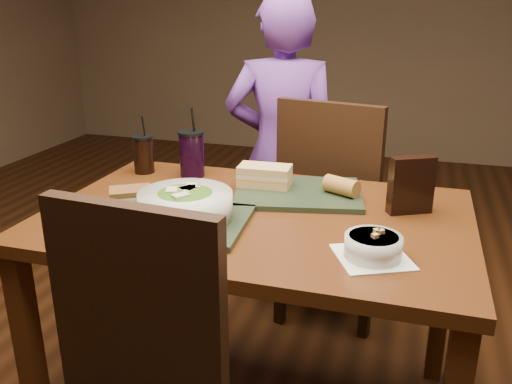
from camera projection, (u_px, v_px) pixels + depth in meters
dining_table at (256, 240)px, 1.71m from camera, size 1.30×0.85×0.75m
chair_far at (330, 203)px, 2.30m from camera, size 0.52×0.53×1.01m
diner at (282, 154)px, 2.46m from camera, size 0.57×0.43×1.42m
tray_near at (175, 221)px, 1.60m from camera, size 0.44×0.35×0.02m
tray_far at (298, 193)px, 1.83m from camera, size 0.48×0.40×0.02m
salad_bowl at (185, 203)px, 1.58m from camera, size 0.28×0.28×0.09m
soup_bowl at (373, 246)px, 1.38m from camera, size 0.24×0.24×0.07m
sandwich_near at (131, 198)px, 1.67m from camera, size 0.15×0.14×0.06m
sandwich_far at (265, 176)px, 1.86m from camera, size 0.18×0.11×0.07m
baguette_near at (197, 230)px, 1.45m from camera, size 0.11×0.07×0.05m
baguette_far at (341, 186)px, 1.78m from camera, size 0.13×0.10×0.06m
cup_cola at (143, 154)px, 2.06m from camera, size 0.08×0.08×0.22m
cup_berry at (192, 154)px, 2.01m from camera, size 0.10×0.10×0.26m
chip_bag at (411, 185)px, 1.66m from camera, size 0.14×0.10×0.18m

